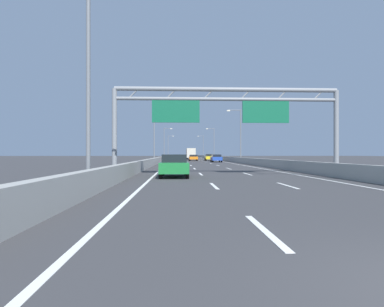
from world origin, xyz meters
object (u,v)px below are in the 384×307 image
at_px(streetlamp_right_far, 213,141).
at_px(streetlamp_right_distant, 203,145).
at_px(blue_car, 216,158).
at_px(box_truck, 191,153).
at_px(streetlamp_left_near, 93,71).
at_px(streetlamp_left_mid, 155,132).
at_px(streetlamp_right_mid, 239,132).
at_px(streetlamp_left_far, 165,141).
at_px(red_car, 178,158).
at_px(sign_gantry, 226,109).
at_px(streetlamp_left_distant, 169,145).
at_px(orange_car, 193,158).
at_px(yellow_car, 209,157).
at_px(green_car, 174,166).

relative_size(streetlamp_right_far, streetlamp_right_distant, 1.00).
bearing_deg(blue_car, box_truck, 96.72).
xyz_separation_m(streetlamp_left_near, streetlamp_left_mid, (0.00, 41.68, 0.00)).
distance_m(streetlamp_right_mid, streetlamp_left_far, 44.28).
height_order(streetlamp_right_far, red_car, streetlamp_right_far).
xyz_separation_m(sign_gantry, streetlamp_left_distant, (-7.36, 117.15, 0.58)).
distance_m(streetlamp_left_far, orange_car, 27.77).
bearing_deg(sign_gantry, orange_car, 89.93).
relative_size(streetlamp_left_near, streetlamp_left_mid, 1.00).
relative_size(streetlamp_left_distant, red_car, 2.04).
height_order(streetlamp_left_far, yellow_car, streetlamp_left_far).
relative_size(streetlamp_left_near, streetlamp_left_far, 1.00).
height_order(blue_car, green_car, green_car).
relative_size(streetlamp_left_far, streetlamp_left_distant, 1.00).
bearing_deg(sign_gantry, green_car, -160.94).
distance_m(streetlamp_left_mid, red_car, 10.82).
height_order(streetlamp_right_distant, red_car, streetlamp_right_distant).
bearing_deg(green_car, streetlamp_left_distant, 91.78).
bearing_deg(yellow_car, green_car, -98.22).
bearing_deg(streetlamp_left_mid, streetlamp_right_mid, 0.00).
height_order(streetlamp_left_mid, streetlamp_left_far, same).
bearing_deg(streetlamp_right_far, red_car, -108.64).
height_order(streetlamp_right_mid, yellow_car, streetlamp_right_mid).
bearing_deg(streetlamp_left_mid, streetlamp_right_distant, 79.85).
bearing_deg(box_truck, streetlamp_left_distant, 98.61).
height_order(streetlamp_right_distant, orange_car, streetlamp_right_distant).
bearing_deg(sign_gantry, blue_car, 84.13).
relative_size(streetlamp_left_mid, red_car, 2.04).
distance_m(red_car, box_truck, 24.54).
distance_m(orange_car, red_car, 7.29).
bearing_deg(streetlamp_left_far, red_car, -83.21).
distance_m(streetlamp_right_mid, yellow_car, 17.24).
relative_size(streetlamp_left_near, streetlamp_left_distant, 1.00).
xyz_separation_m(red_car, yellow_car, (7.18, 7.19, 0.02)).
bearing_deg(streetlamp_right_far, streetlamp_right_mid, -90.00).
height_order(sign_gantry, orange_car, sign_gantry).
bearing_deg(streetlamp_right_mid, streetlamp_left_mid, 180.00).
bearing_deg(blue_car, streetlamp_right_far, 84.41).
xyz_separation_m(blue_car, orange_car, (-3.72, 12.32, -0.04)).
distance_m(streetlamp_right_mid, streetlamp_left_distant, 84.70).
relative_size(red_car, green_car, 1.09).
bearing_deg(streetlamp_right_mid, streetlamp_right_far, 90.00).
xyz_separation_m(streetlamp_right_far, blue_car, (-3.78, -38.67, -4.65)).
relative_size(blue_car, yellow_car, 0.96).
height_order(sign_gantry, yellow_car, sign_gantry).
relative_size(streetlamp_right_far, blue_car, 2.31).
bearing_deg(streetlamp_left_mid, yellow_car, 55.57).
bearing_deg(yellow_car, orange_car, -167.44).
distance_m(streetlamp_right_far, box_truck, 11.82).
relative_size(sign_gantry, streetlamp_left_mid, 1.73).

